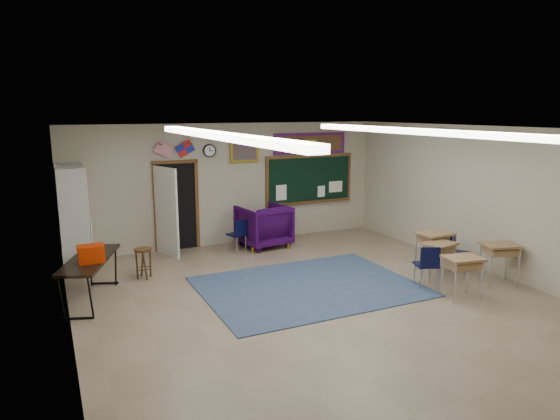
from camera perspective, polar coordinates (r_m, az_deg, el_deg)
name	(u,v)px	position (r m, az deg, el deg)	size (l,w,h in m)	color
floor	(321,303)	(8.88, 4.67, -10.55)	(9.00, 9.00, 0.00)	#87735D
back_wall	(231,184)	(12.47, -5.59, 2.96)	(8.00, 0.04, 3.00)	#ADA68C
left_wall	(65,246)	(7.35, -23.34, -3.84)	(0.04, 9.00, 3.00)	#ADA68C
right_wall	(494,201)	(10.98, 23.22, 0.94)	(0.04, 9.00, 3.00)	#ADA68C
ceiling	(324,129)	(8.25, 5.01, 9.17)	(8.00, 9.00, 0.04)	silver
area_rug	(309,286)	(9.62, 3.32, -8.71)	(4.00, 3.00, 0.02)	#384C6A
fluorescent_strips	(324,133)	(8.25, 5.00, 8.75)	(3.86, 6.00, 0.10)	white
doorway	(174,208)	(11.99, -12.07, 0.28)	(1.10, 0.89, 2.16)	black
chalkboard	(310,181)	(13.34, 3.41, 3.38)	(2.55, 0.14, 1.30)	brown
bulletin_board	(310,143)	(13.24, 3.45, 7.61)	(2.10, 0.05, 0.55)	#9E120D
framed_art_print	(244,149)	(12.47, -4.08, 6.91)	(0.75, 0.05, 0.65)	olive
wall_clock	(209,151)	(12.17, -8.06, 6.72)	(0.32, 0.05, 0.32)	black
wall_flags	(174,146)	(11.91, -11.97, 7.12)	(1.16, 0.06, 0.70)	red
storage_cabinet	(74,219)	(11.20, -22.53, -0.91)	(0.59, 1.25, 2.20)	beige
wingback_armchair	(264,226)	(12.28, -1.89, -1.81)	(1.10, 1.13, 1.03)	#240533
student_chair_reading	(237,235)	(11.89, -4.95, -2.88)	(0.39, 0.39, 0.79)	black
student_chair_desk_a	(426,266)	(9.90, 16.34, -6.14)	(0.41, 0.41, 0.82)	black
student_chair_desk_b	(460,254)	(10.99, 19.91, -4.76)	(0.39, 0.39, 0.77)	black
student_desk_front_left	(439,259)	(10.40, 17.71, -5.34)	(0.71, 0.59, 0.75)	#9D7349
student_desk_front_right	(434,250)	(10.88, 17.18, -4.34)	(0.69, 0.52, 0.83)	#9D7349
student_desk_back_left	(462,276)	(9.47, 20.09, -7.05)	(0.71, 0.58, 0.77)	#9D7349
student_desk_back_right	(499,262)	(10.50, 23.78, -5.43)	(0.80, 0.69, 0.81)	#9D7349
folding_table	(91,278)	(9.43, -20.81, -7.23)	(1.25, 1.98, 1.07)	black
wooden_stool	(144,263)	(10.36, -15.33, -5.85)	(0.35, 0.35, 0.61)	#4A2D16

